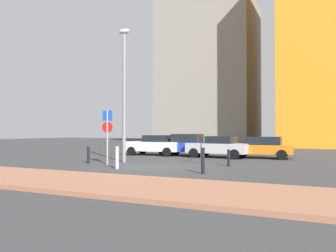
{
  "coord_description": "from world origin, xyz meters",
  "views": [
    {
      "loc": [
        7.74,
        -14.85,
        1.77
      ],
      "look_at": [
        -0.56,
        2.98,
        2.1
      ],
      "focal_mm": 35.4,
      "sensor_mm": 36.0,
      "label": 1
    }
  ],
  "objects": [
    {
      "name": "street_lamp",
      "position": [
        -2.62,
        1.39,
        4.5
      ],
      "size": [
        0.7,
        0.36,
        7.73
      ],
      "color": "gray",
      "rests_on": "ground"
    },
    {
      "name": "parked_car_white",
      "position": [
        -3.61,
        7.19,
        0.77
      ],
      "size": [
        4.26,
        2.24,
        1.49
      ],
      "color": "white",
      "rests_on": "ground"
    },
    {
      "name": "parked_car_blue",
      "position": [
        -1.26,
        7.49,
        0.81
      ],
      "size": [
        3.96,
        1.94,
        1.59
      ],
      "color": "#1E389E",
      "rests_on": "ground"
    },
    {
      "name": "traffic_bollard_mid",
      "position": [
        -3.95,
        -0.15,
        0.47
      ],
      "size": [
        0.15,
        0.15,
        0.94
      ],
      "primitive_type": "cylinder",
      "color": "black",
      "rests_on": "ground"
    },
    {
      "name": "traffic_bollard_edge",
      "position": [
        3.44,
        1.69,
        0.43
      ],
      "size": [
        0.15,
        0.15,
        0.86
      ],
      "primitive_type": "cylinder",
      "color": "black",
      "rests_on": "ground"
    },
    {
      "name": "parked_car_orange",
      "position": [
        4.15,
        7.58,
        0.75
      ],
      "size": [
        4.07,
        2.09,
        1.43
      ],
      "color": "orange",
      "rests_on": "ground"
    },
    {
      "name": "parking_meter",
      "position": [
        1.72,
        2.4,
        0.96
      ],
      "size": [
        0.18,
        0.14,
        1.49
      ],
      "color": "#4C4C51",
      "rests_on": "ground"
    },
    {
      "name": "traffic_bollard_near",
      "position": [
        -1.04,
        -1.69,
        0.53
      ],
      "size": [
        0.17,
        0.17,
        1.07
      ],
      "primitive_type": "cylinder",
      "color": "#B7B7BC",
      "rests_on": "ground"
    },
    {
      "name": "parked_car_silver",
      "position": [
        1.41,
        6.95,
        0.75
      ],
      "size": [
        4.29,
        2.25,
        1.45
      ],
      "color": "#B7BABF",
      "rests_on": "ground"
    },
    {
      "name": "sidewalk_brick",
      "position": [
        0.0,
        -5.95,
        0.07
      ],
      "size": [
        40.0,
        3.65,
        0.14
      ],
      "primitive_type": "cube",
      "color": "#9E664C",
      "rests_on": "ground"
    },
    {
      "name": "parking_sign_post",
      "position": [
        -2.72,
        -0.11,
        1.85
      ],
      "size": [
        0.59,
        0.16,
        2.93
      ],
      "color": "gray",
      "rests_on": "ground"
    },
    {
      "name": "ground_plane",
      "position": [
        0.0,
        0.0,
        0.0
      ],
      "size": [
        120.0,
        120.0,
        0.0
      ],
      "primitive_type": "plane",
      "color": "#38383A"
    },
    {
      "name": "building_under_construction",
      "position": [
        -8.54,
        35.85,
        10.99
      ],
      "size": [
        14.27,
        11.96,
        21.97
      ],
      "primitive_type": "cube",
      "color": "gray",
      "rests_on": "ground"
    },
    {
      "name": "traffic_bollard_far",
      "position": [
        3.23,
        -1.69,
        0.55
      ],
      "size": [
        0.15,
        0.15,
        1.09
      ],
      "primitive_type": "cylinder",
      "color": "black",
      "rests_on": "ground"
    }
  ]
}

